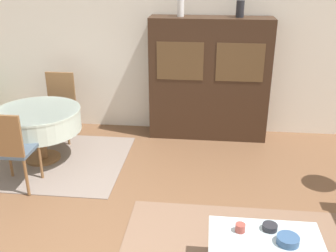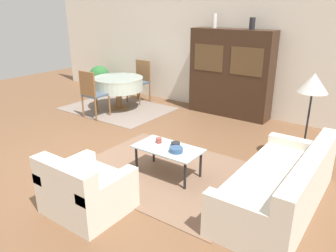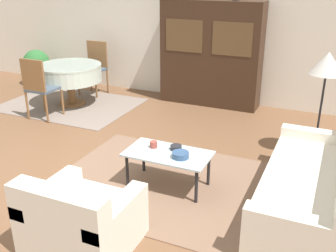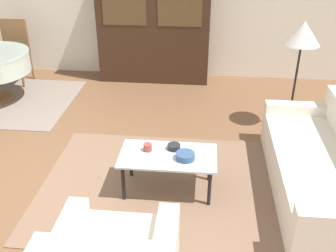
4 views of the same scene
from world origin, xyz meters
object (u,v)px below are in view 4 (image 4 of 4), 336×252
at_px(display_cabinet, 154,25).
at_px(bowl_small, 174,147).
at_px(coffee_table, 168,159).
at_px(floor_lamp, 302,37).
at_px(couch, 325,169).
at_px(dining_chair_far, 14,47).
at_px(bowl, 185,156).
at_px(cup, 148,147).

distance_m(display_cabinet, bowl_small, 3.03).
xyz_separation_m(coffee_table, floor_lamp, (1.47, 1.53, 0.83)).
distance_m(couch, dining_chair_far, 5.10).
bearing_deg(couch, dining_chair_far, 59.24).
distance_m(couch, bowl, 1.42).
distance_m(couch, cup, 1.79).
relative_size(floor_lamp, cup, 16.24).
bearing_deg(couch, display_cabinet, 35.70).
bearing_deg(cup, bowl_small, 11.47).
height_order(coffee_table, floor_lamp, floor_lamp).
relative_size(couch, display_cabinet, 1.13).
relative_size(display_cabinet, bowl, 9.90).
relative_size(couch, coffee_table, 2.18).
height_order(couch, coffee_table, couch).
bearing_deg(floor_lamp, bowl, -129.33).
height_order(floor_lamp, cup, floor_lamp).
distance_m(floor_lamp, bowl_small, 2.14).
relative_size(couch, cup, 24.10).
bearing_deg(dining_chair_far, couch, 149.24).
distance_m(couch, floor_lamp, 1.68).
bearing_deg(cup, floor_lamp, 41.11).
bearing_deg(cup, couch, 2.47).
bearing_deg(bowl, floor_lamp, 50.67).
bearing_deg(floor_lamp, cup, -138.89).
height_order(dining_chair_far, bowl, dining_chair_far).
bearing_deg(dining_chair_far, bowl_small, 137.43).
bearing_deg(display_cabinet, coffee_table, -80.14).
bearing_deg(couch, bowl_small, 90.91).
xyz_separation_m(couch, cup, (-1.77, -0.08, 0.19)).
height_order(display_cabinet, bowl_small, display_cabinet).
bearing_deg(coffee_table, cup, 163.36).
xyz_separation_m(couch, coffee_table, (-1.56, -0.14, 0.11)).
distance_m(coffee_table, display_cabinet, 3.15).
bearing_deg(couch, floor_lamp, 4.01).
bearing_deg(coffee_table, display_cabinet, 99.86).
bearing_deg(coffee_table, dining_chair_far, 135.72).
relative_size(coffee_table, bowl_small, 7.33).
relative_size(coffee_table, dining_chair_far, 0.95).
xyz_separation_m(display_cabinet, bowl_small, (0.58, -2.94, -0.47)).
xyz_separation_m(display_cabinet, bowl, (0.70, -3.11, -0.47)).
bearing_deg(floor_lamp, couch, -85.99).
bearing_deg(bowl, couch, 7.86).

